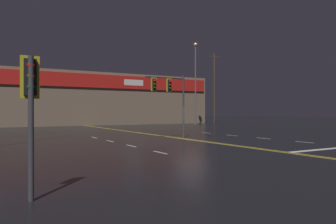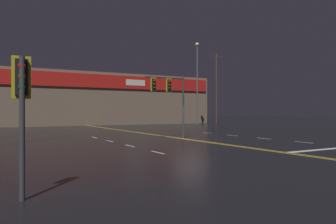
% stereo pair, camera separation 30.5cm
% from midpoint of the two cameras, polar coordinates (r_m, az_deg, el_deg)
% --- Properties ---
extents(ground_plane, '(200.00, 200.00, 0.00)m').
position_cam_midpoint_polar(ground_plane, '(23.79, 3.59, -4.83)').
color(ground_plane, black).
extents(road_markings, '(16.20, 60.00, 0.01)m').
position_cam_midpoint_polar(road_markings, '(23.00, 8.47, -4.99)').
color(road_markings, gold).
rests_on(road_markings, ground).
extents(traffic_signal_median, '(3.29, 0.36, 4.81)m').
position_cam_midpoint_polar(traffic_signal_median, '(24.45, -0.33, 3.79)').
color(traffic_signal_median, '#38383D').
rests_on(traffic_signal_median, ground).
extents(traffic_signal_corner_southwest, '(0.42, 0.36, 3.33)m').
position_cam_midpoint_polar(traffic_signal_corner_southwest, '(8.23, -23.84, 2.90)').
color(traffic_signal_corner_southwest, '#38383D').
rests_on(traffic_signal_corner_southwest, ground).
extents(streetlight_near_right, '(0.56, 0.56, 12.31)m').
position_cam_midpoint_polar(streetlight_near_right, '(49.18, 4.63, 6.55)').
color(streetlight_near_right, '#59595E').
rests_on(streetlight_near_right, ground).
extents(building_backdrop, '(42.39, 10.23, 7.88)m').
position_cam_midpoint_polar(building_backdrop, '(53.32, -15.75, 2.14)').
color(building_backdrop, '#7A6651').
rests_on(building_backdrop, ground).
extents(utility_pole_row, '(46.78, 0.26, 12.51)m').
position_cam_midpoint_polar(utility_pole_row, '(49.40, -12.20, 4.95)').
color(utility_pole_row, '#4C3828').
rests_on(utility_pole_row, ground).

